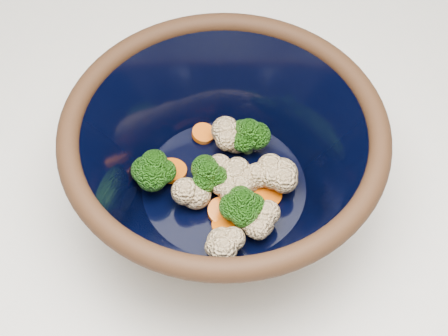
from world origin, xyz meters
TOP-DOWN VIEW (x-y plane):
  - mixing_bowl at (-0.05, 0.02)m, footprint 0.30×0.30m
  - vegetable_pile at (-0.05, 0.02)m, footprint 0.17×0.17m

SIDE VIEW (x-z plane):
  - vegetable_pile at x=-0.05m, z-range 0.93..0.98m
  - mixing_bowl at x=-0.05m, z-range 0.91..1.04m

